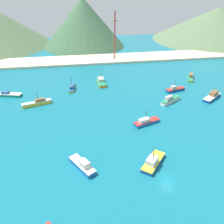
{
  "coord_description": "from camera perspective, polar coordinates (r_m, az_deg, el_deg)",
  "views": [
    {
      "loc": [
        -19.65,
        -37.45,
        41.15
      ],
      "look_at": [
        -7.92,
        31.53,
        2.02
      ],
      "focal_mm": 37.49,
      "sensor_mm": 36.0,
      "label": 1
    }
  ],
  "objects": [
    {
      "name": "fishing_boat_13",
      "position": [
        102.0,
        23.28,
        3.55
      ],
      "size": [
        10.18,
        8.45,
        5.49
      ],
      "color": "#14478C",
      "rests_on": "ground"
    },
    {
      "name": "fishing_boat_14",
      "position": [
        108.24,
        -2.62,
        7.37
      ],
      "size": [
        3.34,
        10.19,
        5.37
      ],
      "color": "orange",
      "rests_on": "ground"
    },
    {
      "name": "fishing_boat_2",
      "position": [
        105.12,
        -23.98,
        3.95
      ],
      "size": [
        10.84,
        5.4,
        2.01
      ],
      "color": "#198466",
      "rests_on": "ground"
    },
    {
      "name": "radio_tower",
      "position": [
        139.16,
        0.68,
        17.92
      ],
      "size": [
        2.72,
        2.18,
        27.24
      ],
      "color": "#B7332D",
      "rests_on": "ground"
    },
    {
      "name": "fishing_boat_3",
      "position": [
        93.49,
        13.99,
        2.89
      ],
      "size": [
        9.67,
        7.06,
        5.39
      ],
      "color": "silver",
      "rests_on": "ground"
    },
    {
      "name": "ground",
      "position": [
        81.54,
        5.68,
        -1.45
      ],
      "size": [
        260.0,
        280.0,
        0.5
      ],
      "color": "#146B7F"
    },
    {
      "name": "fishing_boat_1",
      "position": [
        61.76,
        9.93,
        -11.93
      ],
      "size": [
        8.24,
        8.87,
        5.67
      ],
      "color": "#14478C",
      "rests_on": "ground"
    },
    {
      "name": "beach_strip",
      "position": [
        143.69,
        -1.43,
        12.81
      ],
      "size": [
        247.0,
        18.32,
        1.2
      ],
      "primitive_type": "cube",
      "color": "beige",
      "rests_on": "ground"
    },
    {
      "name": "fishing_boat_11",
      "position": [
        60.45,
        -7.17,
        -12.75
      ],
      "size": [
        6.64,
        8.75,
        2.77
      ],
      "color": "#1E5BA8",
      "rests_on": "ground"
    },
    {
      "name": "hill_central",
      "position": [
        175.36,
        -6.99,
        20.86
      ],
      "size": [
        57.42,
        57.42,
        32.53
      ],
      "color": "#3D6042",
      "rests_on": "ground"
    },
    {
      "name": "fishing_boat_9",
      "position": [
        104.02,
        15.09,
        5.37
      ],
      "size": [
        8.84,
        4.32,
        4.83
      ],
      "color": "#14478C",
      "rests_on": "ground"
    },
    {
      "name": "fishing_boat_0",
      "position": [
        103.91,
        -9.73,
        5.95
      ],
      "size": [
        3.06,
        10.11,
        6.43
      ],
      "color": "gold",
      "rests_on": "ground"
    },
    {
      "name": "fishing_boat_12",
      "position": [
        77.71,
        8.32,
        -2.38
      ],
      "size": [
        9.36,
        5.22,
        5.01
      ],
      "color": "#1E5BA8",
      "rests_on": "ground"
    },
    {
      "name": "fishing_boat_5",
      "position": [
        120.03,
        18.64,
        8.05
      ],
      "size": [
        6.25,
        9.76,
        2.28
      ],
      "color": "gold",
      "rests_on": "ground"
    },
    {
      "name": "hill_east",
      "position": [
        212.61,
        24.26,
        19.03
      ],
      "size": [
        98.65,
        98.65,
        24.45
      ],
      "color": "#56704C",
      "rests_on": "ground"
    },
    {
      "name": "fishing_boat_4",
      "position": [
        93.1,
        -17.79,
        2.12
      ],
      "size": [
        10.98,
        4.95,
        5.06
      ],
      "color": "gold",
      "rests_on": "ground"
    }
  ]
}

